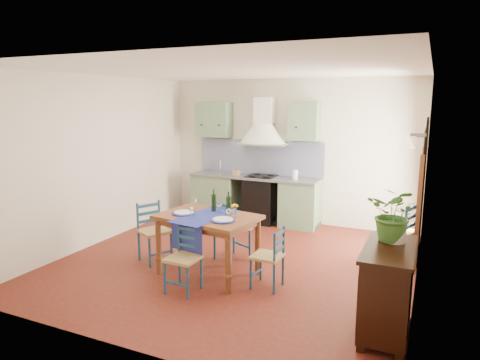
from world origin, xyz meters
name	(u,v)px	position (x,y,z in m)	size (l,w,h in m)	color
floor	(235,262)	(0.00, 0.00, 0.00)	(5.00, 5.00, 0.00)	#4D1710
back_wall	(262,169)	(-0.47, 2.29, 1.05)	(5.00, 0.96, 2.80)	silver
right_wall	(422,185)	(2.50, 0.28, 1.34)	(0.26, 5.00, 2.80)	silver
left_wall	(100,160)	(-2.50, 0.00, 1.40)	(0.04, 5.00, 2.80)	silver
ceiling	(235,70)	(0.00, 0.00, 2.80)	(5.00, 5.00, 0.01)	white
dining_table	(208,222)	(-0.15, -0.55, 0.74)	(1.44, 1.11, 1.16)	brown
chair_near	(184,258)	(-0.17, -1.14, 0.43)	(0.39, 0.39, 0.83)	navy
chair_far	(230,229)	(-0.10, 0.05, 0.49)	(0.59, 0.59, 0.95)	navy
chair_left	(154,231)	(-1.14, -0.45, 0.46)	(0.56, 0.56, 0.89)	navy
chair_right	(269,257)	(0.77, -0.62, 0.41)	(0.38, 0.38, 0.80)	navy
chair_spare	(400,233)	(2.23, 0.90, 0.49)	(0.57, 0.57, 0.95)	navy
sideboard	(387,287)	(2.26, -1.16, 0.51)	(0.50, 1.05, 0.94)	black
potted_plant	(395,214)	(2.27, -0.95, 1.23)	(0.53, 0.46, 0.59)	#3A702B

